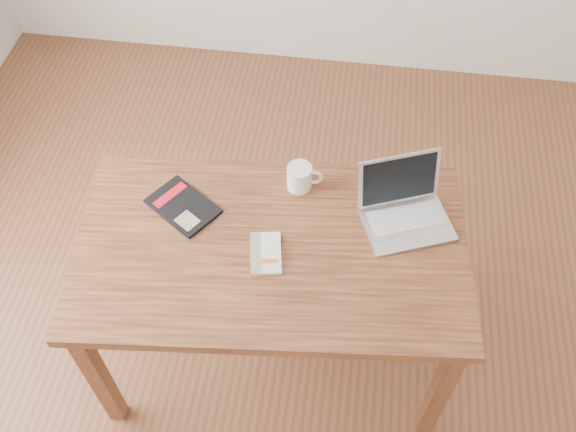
# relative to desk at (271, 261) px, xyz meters

# --- Properties ---
(room) EXTENTS (4.04, 4.04, 2.70)m
(room) POSITION_rel_desk_xyz_m (0.02, -0.09, 0.69)
(room) COLOR brown
(room) RESTS_ON ground
(desk) EXTENTS (1.40, 0.89, 0.75)m
(desk) POSITION_rel_desk_xyz_m (0.00, 0.00, 0.00)
(desk) COLOR #5B311B
(desk) RESTS_ON ground
(white_guidebook) EXTENTS (0.13, 0.18, 0.01)m
(white_guidebook) POSITION_rel_desk_xyz_m (-0.01, -0.04, 0.10)
(white_guidebook) COLOR silver
(white_guidebook) RESTS_ON desk
(black_guidebook) EXTENTS (0.29, 0.27, 0.01)m
(black_guidebook) POSITION_rel_desk_xyz_m (-0.33, 0.12, 0.10)
(black_guidebook) COLOR black
(black_guidebook) RESTS_ON desk
(laptop) EXTENTS (0.37, 0.35, 0.20)m
(laptop) POSITION_rel_desk_xyz_m (0.44, 0.19, 0.13)
(laptop) COLOR silver
(laptop) RESTS_ON desk
(coffee_mug) EXTENTS (0.13, 0.09, 0.10)m
(coffee_mug) POSITION_rel_desk_xyz_m (0.06, 0.28, 0.14)
(coffee_mug) COLOR white
(coffee_mug) RESTS_ON desk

